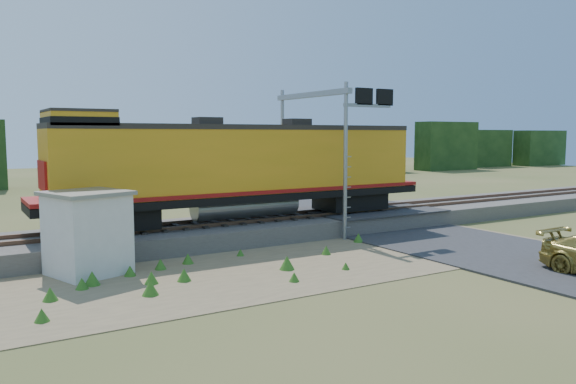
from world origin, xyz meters
TOP-DOWN VIEW (x-y plane):
  - ground at (0.00, 0.00)m, footprint 140.00×140.00m
  - ballast at (0.00, 6.00)m, footprint 70.00×5.00m
  - rails at (0.00, 6.00)m, footprint 70.00×1.54m
  - dirt_shoulder at (-2.00, 0.50)m, footprint 26.00×8.00m
  - road at (7.00, 0.74)m, footprint 7.00×66.00m
  - tree_line_north at (0.00, 38.00)m, footprint 130.00×3.00m
  - weed_clumps at (-3.50, 0.10)m, footprint 15.00×6.20m
  - locomotive at (-0.56, 6.00)m, footprint 18.72×2.85m
  - shed at (-8.07, 2.68)m, footprint 3.10×3.10m
  - signal_gantry at (3.72, 5.33)m, footprint 2.84×6.20m

SIDE VIEW (x-z plane):
  - ground at x=0.00m, z-range 0.00..0.00m
  - weed_clumps at x=-3.50m, z-range -0.28..0.28m
  - dirt_shoulder at x=-2.00m, z-range 0.00..0.03m
  - road at x=7.00m, z-range -0.34..0.52m
  - ballast at x=0.00m, z-range 0.00..0.80m
  - rails at x=0.00m, z-range 0.80..0.96m
  - shed at x=-8.07m, z-range 0.02..2.92m
  - tree_line_north at x=0.00m, z-range -0.18..6.32m
  - locomotive at x=-0.56m, z-range 0.93..5.76m
  - signal_gantry at x=3.72m, z-range 1.79..8.96m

